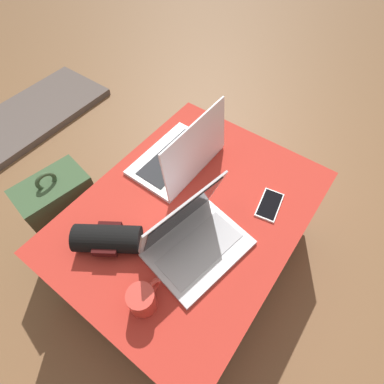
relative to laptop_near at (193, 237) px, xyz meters
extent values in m
plane|color=brown|center=(0.11, 0.09, -0.52)|extent=(14.00, 14.00, 0.00)
cube|color=maroon|center=(0.11, 0.09, -0.49)|extent=(0.94, 0.72, 0.05)
cube|color=#B22D23|center=(0.11, 0.09, -0.26)|extent=(0.98, 0.75, 0.41)
cube|color=silver|center=(-0.01, -0.03, -0.04)|extent=(0.36, 0.29, 0.02)
cube|color=#B2B2B7|center=(-0.01, -0.03, -0.03)|extent=(0.30, 0.18, 0.00)
cube|color=silver|center=(0.01, 0.05, 0.08)|extent=(0.33, 0.13, 0.23)
cube|color=black|center=(0.01, 0.05, 0.08)|extent=(0.29, 0.12, 0.20)
cube|color=silver|center=(0.26, 0.28, -0.04)|extent=(0.37, 0.24, 0.02)
cube|color=#232328|center=(0.26, 0.29, -0.03)|extent=(0.32, 0.13, 0.00)
cube|color=silver|center=(0.26, 0.18, 0.08)|extent=(0.36, 0.03, 0.24)
cube|color=green|center=(0.26, 0.18, 0.08)|extent=(0.32, 0.03, 0.21)
cube|color=white|center=(0.30, -0.14, -0.05)|extent=(0.15, 0.10, 0.01)
cube|color=black|center=(0.30, -0.14, -0.04)|extent=(0.13, 0.09, 0.00)
cube|color=#385133|center=(-0.13, 0.61, -0.28)|extent=(0.31, 0.22, 0.46)
cube|color=#2F452B|center=(-0.11, 0.71, -0.37)|extent=(0.23, 0.10, 0.21)
torus|color=#385133|center=(-0.13, 0.61, -0.03)|extent=(0.08, 0.03, 0.08)
cylinder|color=black|center=(-0.17, 0.22, 0.00)|extent=(0.20, 0.23, 0.09)
cube|color=#350D0D|center=(-0.17, 0.22, 0.00)|extent=(0.14, 0.13, 0.03)
cylinder|color=red|center=(-0.25, 0.00, 0.00)|extent=(0.08, 0.08, 0.10)
torus|color=red|center=(-0.20, 0.00, 0.00)|extent=(0.07, 0.01, 0.07)
cube|color=#564C47|center=(0.11, 1.60, -0.49)|extent=(1.40, 0.50, 0.04)
camera|label=1|loc=(-0.36, -0.26, 0.88)|focal=28.00mm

